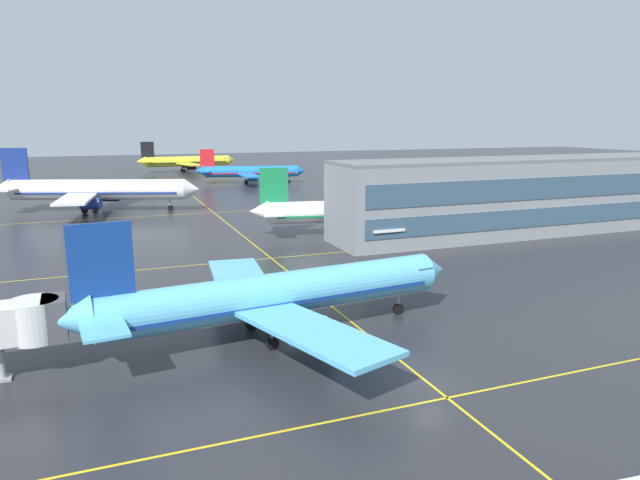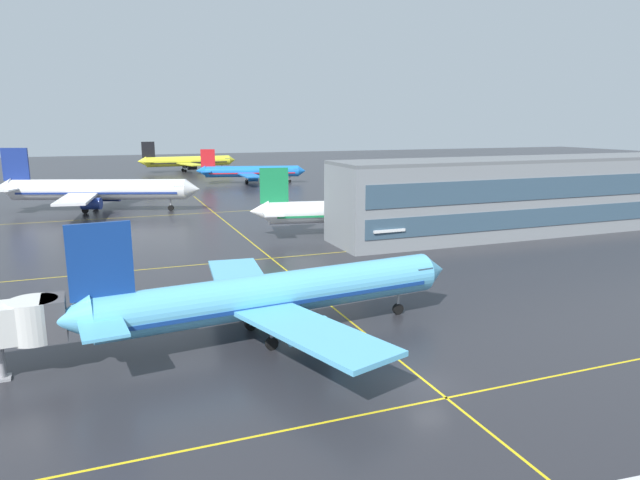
% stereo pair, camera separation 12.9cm
% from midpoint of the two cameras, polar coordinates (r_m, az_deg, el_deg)
% --- Properties ---
extents(ground_plane, '(600.00, 600.00, 0.00)m').
position_cam_midpoint_polar(ground_plane, '(40.75, 11.10, -14.25)').
color(ground_plane, '#28282D').
extents(airliner_front_gate, '(35.08, 30.08, 10.90)m').
position_cam_midpoint_polar(airliner_front_gate, '(47.08, -4.61, -5.55)').
color(airliner_front_gate, '#5BB7E5').
rests_on(airliner_front_gate, ground).
extents(airliner_second_row, '(34.99, 29.76, 10.92)m').
position_cam_midpoint_polar(airliner_second_row, '(90.66, 3.76, 2.93)').
color(airliner_second_row, white).
rests_on(airliner_second_row, ground).
extents(airliner_third_row, '(40.06, 34.29, 12.81)m').
position_cam_midpoint_polar(airliner_third_row, '(122.54, -21.81, 4.75)').
color(airliner_third_row, white).
rests_on(airliner_third_row, ground).
extents(airliner_far_left_stand, '(32.15, 27.35, 10.09)m').
position_cam_midpoint_polar(airliner_far_left_stand, '(168.66, -7.14, 6.91)').
color(airliner_far_left_stand, blue).
rests_on(airliner_far_left_stand, ground).
extents(airliner_far_right_stand, '(35.58, 30.68, 11.07)m').
position_cam_midpoint_polar(airliner_far_right_stand, '(212.45, -13.42, 7.78)').
color(airliner_far_right_stand, yellow).
rests_on(airliner_far_right_stand, ground).
extents(taxiway_markings, '(115.08, 136.89, 0.01)m').
position_cam_midpoint_polar(taxiway_markings, '(75.14, -5.03, -1.86)').
color(taxiway_markings, yellow).
rests_on(taxiway_markings, ground).
extents(terminal_building, '(70.52, 11.64, 12.23)m').
position_cam_midpoint_polar(terminal_building, '(99.00, 21.08, 4.31)').
color(terminal_building, gray).
rests_on(terminal_building, ground).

